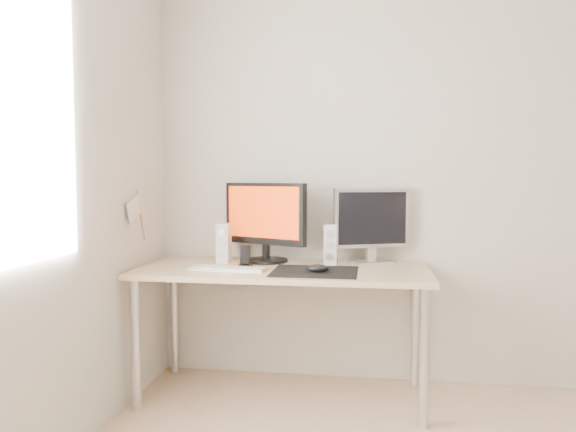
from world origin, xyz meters
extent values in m
plane|color=beige|center=(0.00, 1.75, 1.25)|extent=(3.50, 0.00, 3.50)
cube|color=black|center=(-0.74, 1.28, 0.73)|extent=(0.45, 0.40, 0.00)
ellipsoid|color=black|center=(-0.72, 1.25, 0.75)|extent=(0.12, 0.07, 0.04)
cube|color=#D1B587|center=(-0.93, 1.38, 0.71)|extent=(1.60, 0.70, 0.03)
cylinder|color=silver|center=(-1.67, 1.09, 0.35)|extent=(0.05, 0.05, 0.70)
cylinder|color=silver|center=(-0.19, 1.09, 0.35)|extent=(0.05, 0.05, 0.70)
cylinder|color=silver|center=(-1.67, 1.67, 0.35)|extent=(0.05, 0.05, 0.70)
cylinder|color=silver|center=(-0.19, 1.67, 0.35)|extent=(0.05, 0.05, 0.70)
cylinder|color=black|center=(-1.07, 1.58, 0.74)|extent=(0.35, 0.35, 0.02)
cylinder|color=black|center=(-1.07, 1.58, 0.81)|extent=(0.06, 0.06, 0.12)
cube|color=black|center=(-1.07, 1.57, 1.02)|extent=(0.52, 0.27, 0.36)
cube|color=#FF540D|center=(-1.08, 1.55, 1.03)|extent=(0.45, 0.21, 0.30)
cube|color=silver|center=(-0.45, 1.61, 0.74)|extent=(0.26, 0.23, 0.01)
cube|color=#BBBBBD|center=(-0.45, 1.61, 0.80)|extent=(0.06, 0.06, 0.10)
cube|color=#AAAAAC|center=(-0.45, 1.61, 0.99)|extent=(0.43, 0.20, 0.34)
cube|color=black|center=(-0.44, 1.59, 0.99)|extent=(0.38, 0.15, 0.30)
cube|color=white|center=(-1.30, 1.51, 0.85)|extent=(0.07, 0.08, 0.23)
cylinder|color=silver|center=(-1.30, 1.47, 0.78)|extent=(0.04, 0.01, 0.04)
cylinder|color=#AEADB0|center=(-1.30, 1.47, 0.85)|extent=(0.04, 0.01, 0.04)
cylinder|color=#BEBDC0|center=(-1.30, 1.47, 0.91)|extent=(0.04, 0.01, 0.04)
cube|color=white|center=(-0.68, 1.54, 0.85)|extent=(0.07, 0.08, 0.23)
cylinder|color=silver|center=(-0.68, 1.50, 0.78)|extent=(0.04, 0.01, 0.04)
cylinder|color=silver|center=(-0.68, 1.50, 0.85)|extent=(0.04, 0.01, 0.04)
cylinder|color=silver|center=(-0.68, 1.50, 0.91)|extent=(0.04, 0.01, 0.04)
cube|color=silver|center=(-1.21, 1.27, 0.73)|extent=(0.43, 0.16, 0.01)
cube|color=white|center=(-1.21, 1.27, 0.74)|extent=(0.41, 0.14, 0.01)
cube|color=black|center=(-1.15, 1.39, 0.74)|extent=(0.07, 0.06, 0.01)
cube|color=black|center=(-1.15, 1.39, 0.80)|extent=(0.05, 0.02, 0.11)
cylinder|color=#A57F54|center=(-1.72, 1.30, 1.02)|extent=(0.01, 0.10, 0.29)
cube|color=white|center=(-1.72, 1.21, 1.06)|extent=(0.00, 0.19, 0.15)
camera|label=1|loc=(-0.45, -1.65, 1.23)|focal=35.00mm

